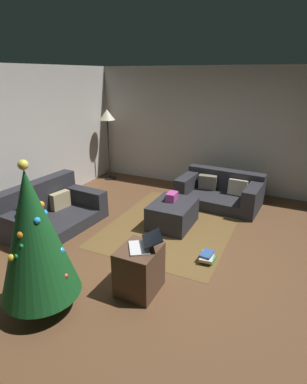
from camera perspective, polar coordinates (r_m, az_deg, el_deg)
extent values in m
plane|color=brown|center=(4.48, 3.80, -12.03)|extent=(6.40, 6.40, 0.00)
cube|color=#BCB7B2|center=(5.81, -26.25, 7.54)|extent=(6.40, 0.12, 2.60)
cube|color=#B5B0AB|center=(6.88, 14.01, 10.88)|extent=(0.12, 6.40, 2.60)
cube|color=#26262B|center=(5.48, -17.66, -5.36)|extent=(1.69, 1.11, 0.20)
cube|color=#26262B|center=(5.60, -20.74, -0.97)|extent=(1.63, 0.36, 0.55)
cube|color=#26262B|center=(5.82, -13.05, -0.66)|extent=(0.31, 1.01, 0.29)
cube|color=#26262B|center=(4.99, -23.68, -5.75)|extent=(0.31, 1.01, 0.29)
cube|color=tan|center=(5.70, -16.83, -1.46)|extent=(0.38, 0.18, 0.30)
cube|color=brown|center=(5.31, -21.78, -3.76)|extent=(0.38, 0.18, 0.30)
cube|color=#26262B|center=(6.25, 11.95, -1.36)|extent=(1.07, 1.61, 0.22)
cube|color=#26262B|center=(6.47, 13.16, 2.28)|extent=(0.35, 1.56, 0.41)
cube|color=#26262B|center=(6.02, 18.04, -0.18)|extent=(0.98, 0.31, 0.31)
cube|color=#26262B|center=(6.36, 6.54, 1.90)|extent=(0.98, 0.31, 0.31)
cube|color=#BCB299|center=(6.23, 15.29, 0.82)|extent=(0.17, 0.37, 0.31)
cube|color=#716B5B|center=(6.39, 9.95, 1.78)|extent=(0.18, 0.37, 0.31)
cube|color=#26262B|center=(5.27, 3.54, -4.08)|extent=(0.85, 0.66, 0.42)
cube|color=#B23F8C|center=(5.26, 3.42, -0.84)|extent=(0.25, 0.16, 0.14)
cube|color=black|center=(5.31, 2.75, -1.28)|extent=(0.12, 0.17, 0.02)
cylinder|color=brown|center=(3.83, -19.54, -18.07)|extent=(0.10, 0.10, 0.20)
cone|color=#144A1E|center=(3.40, -21.18, -7.41)|extent=(0.84, 0.84, 1.40)
sphere|color=yellow|center=(3.39, -24.67, -10.91)|extent=(0.08, 0.08, 0.08)
sphere|color=#2699E5|center=(3.43, -16.77, -10.33)|extent=(0.08, 0.08, 0.08)
sphere|color=green|center=(3.34, -23.73, -10.73)|extent=(0.06, 0.06, 0.06)
sphere|color=green|center=(3.27, -22.97, -9.07)|extent=(0.06, 0.06, 0.06)
sphere|color=#2699E5|center=(3.35, -23.75, -4.19)|extent=(0.07, 0.07, 0.07)
sphere|color=red|center=(3.44, -15.92, -14.65)|extent=(0.06, 0.06, 0.06)
sphere|color=#2699E5|center=(3.19, -20.71, -4.95)|extent=(0.07, 0.07, 0.07)
sphere|color=#2699E5|center=(3.31, -19.52, -3.70)|extent=(0.07, 0.07, 0.07)
sphere|color=orange|center=(3.32, -20.08, -2.23)|extent=(0.08, 0.08, 0.08)
sphere|color=orange|center=(3.25, -23.27, -7.25)|extent=(0.07, 0.07, 0.07)
sphere|color=#F2D84C|center=(3.13, -22.95, 4.64)|extent=(0.10, 0.10, 0.10)
cube|color=#4C3323|center=(3.75, -2.61, -14.13)|extent=(0.52, 0.44, 0.57)
cube|color=silver|center=(3.58, -2.69, -10.26)|extent=(0.38, 0.36, 0.02)
cube|color=black|center=(3.54, -0.24, -8.54)|extent=(0.38, 0.35, 0.10)
cube|color=#387A47|center=(4.47, 9.96, -12.11)|extent=(0.21, 0.19, 0.05)
cube|color=beige|center=(4.44, 9.84, -11.66)|extent=(0.29, 0.20, 0.04)
cube|color=#2D5193|center=(4.43, 9.82, -11.18)|extent=(0.24, 0.17, 0.03)
cylinder|color=black|center=(7.75, -7.97, 2.57)|extent=(0.28, 0.28, 0.02)
cylinder|color=black|center=(7.56, -8.23, 7.64)|extent=(0.04, 0.04, 1.43)
cone|color=beige|center=(7.42, -8.58, 13.94)|extent=(0.36, 0.36, 0.24)
cube|color=brown|center=(5.36, 3.49, -6.07)|extent=(2.60, 2.00, 0.01)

